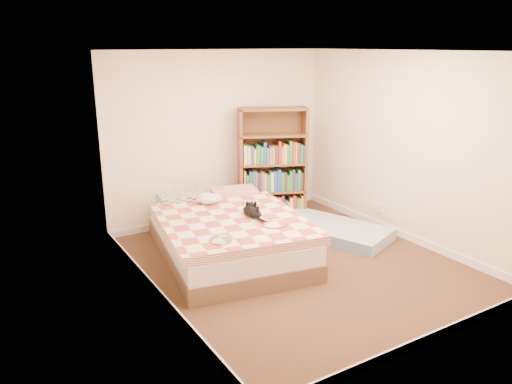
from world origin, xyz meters
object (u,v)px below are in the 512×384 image
floor_mattress (325,228)px  black_cat (251,211)px  bookshelf (271,179)px  bed (227,234)px  white_dog (209,198)px

floor_mattress → black_cat: (-1.30, -0.15, 0.53)m
bookshelf → floor_mattress: (0.26, -1.02, -0.52)m
bed → black_cat: bearing=-36.7°
floor_mattress → white_dog: bearing=138.1°
white_dog → bookshelf: bearing=11.7°
black_cat → white_dog: 0.74m
bookshelf → black_cat: size_ratio=2.77×
bed → floor_mattress: (1.52, -0.09, -0.20)m
white_dog → floor_mattress: bearing=-28.4°
bed → floor_mattress: size_ratio=1.42×
bookshelf → black_cat: (-1.05, -1.17, 0.01)m
floor_mattress → black_cat: bearing=164.8°
bookshelf → floor_mattress: 1.18m
white_dog → bed: bearing=-97.7°
floor_mattress → bed: bearing=155.1°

